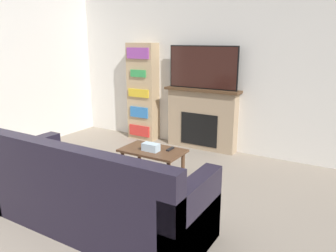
{
  "coord_description": "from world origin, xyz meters",
  "views": [
    {
      "loc": [
        2.21,
        -1.37,
        1.81
      ],
      "look_at": [
        -0.0,
        2.36,
        0.67
      ],
      "focal_mm": 35.0,
      "sensor_mm": 36.0,
      "label": 1
    }
  ],
  "objects_px": {
    "coffee_table": "(153,154)",
    "bookshelf": "(143,92)",
    "tv": "(203,67)",
    "fireplace": "(202,119)",
    "couch": "(94,197)"
  },
  "relations": [
    {
      "from": "tv",
      "to": "coffee_table",
      "type": "relative_size",
      "value": 1.45
    },
    {
      "from": "fireplace",
      "to": "tv",
      "type": "distance_m",
      "value": 0.86
    },
    {
      "from": "tv",
      "to": "couch",
      "type": "relative_size",
      "value": 0.53
    },
    {
      "from": "tv",
      "to": "coffee_table",
      "type": "distance_m",
      "value": 1.83
    },
    {
      "from": "couch",
      "to": "coffee_table",
      "type": "height_order",
      "value": "couch"
    },
    {
      "from": "fireplace",
      "to": "coffee_table",
      "type": "xyz_separation_m",
      "value": [
        0.01,
        -1.54,
        -0.16
      ]
    },
    {
      "from": "fireplace",
      "to": "bookshelf",
      "type": "bearing_deg",
      "value": -178.9
    },
    {
      "from": "coffee_table",
      "to": "bookshelf",
      "type": "height_order",
      "value": "bookshelf"
    },
    {
      "from": "coffee_table",
      "to": "bookshelf",
      "type": "bearing_deg",
      "value": 128.42
    },
    {
      "from": "couch",
      "to": "coffee_table",
      "type": "relative_size",
      "value": 2.74
    },
    {
      "from": "tv",
      "to": "bookshelf",
      "type": "height_order",
      "value": "bookshelf"
    },
    {
      "from": "coffee_table",
      "to": "bookshelf",
      "type": "xyz_separation_m",
      "value": [
        -1.2,
        1.52,
        0.52
      ]
    },
    {
      "from": "tv",
      "to": "couch",
      "type": "distance_m",
      "value": 2.96
    },
    {
      "from": "fireplace",
      "to": "couch",
      "type": "distance_m",
      "value": 2.79
    },
    {
      "from": "fireplace",
      "to": "couch",
      "type": "relative_size",
      "value": 0.57
    }
  ]
}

